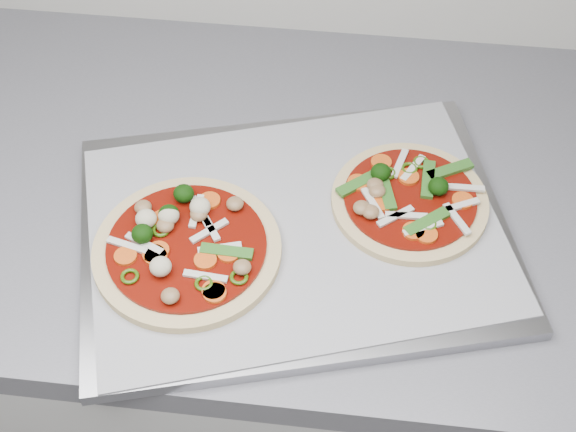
# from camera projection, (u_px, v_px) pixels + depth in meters

# --- Properties ---
(baking_tray) EXTENTS (0.56, 0.47, 0.02)m
(baking_tray) POSITION_uv_depth(u_px,v_px,m) (295.00, 232.00, 0.92)
(baking_tray) COLOR gray
(baking_tray) RESTS_ON countertop
(parchment) EXTENTS (0.54, 0.46, 0.00)m
(parchment) POSITION_uv_depth(u_px,v_px,m) (295.00, 227.00, 0.92)
(parchment) COLOR #99999F
(parchment) RESTS_ON baking_tray
(pizza_left) EXTENTS (0.23, 0.23, 0.04)m
(pizza_left) POSITION_uv_depth(u_px,v_px,m) (185.00, 246.00, 0.88)
(pizza_left) COLOR tan
(pizza_left) RESTS_ON parchment
(pizza_right) EXTENTS (0.20, 0.20, 0.03)m
(pizza_right) POSITION_uv_depth(u_px,v_px,m) (408.00, 199.00, 0.93)
(pizza_right) COLOR tan
(pizza_right) RESTS_ON parchment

